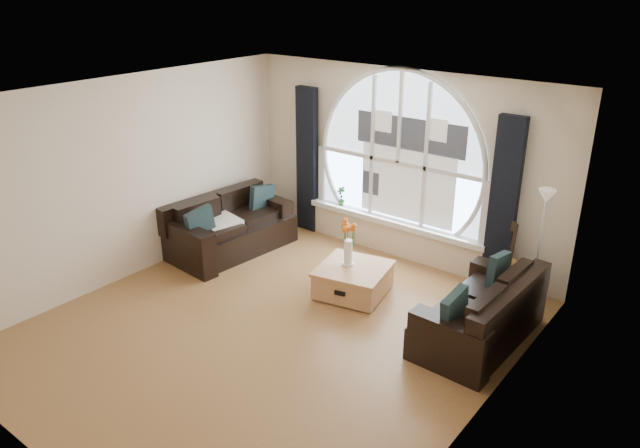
% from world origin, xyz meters
% --- Properties ---
extents(ground, '(5.00, 5.50, 0.01)m').
position_xyz_m(ground, '(0.00, 0.00, 0.00)').
color(ground, brown).
rests_on(ground, ground).
extents(ceiling, '(5.00, 5.50, 0.01)m').
position_xyz_m(ceiling, '(0.00, 0.00, 2.70)').
color(ceiling, silver).
rests_on(ceiling, ground).
extents(wall_back, '(5.00, 0.01, 2.70)m').
position_xyz_m(wall_back, '(0.00, 2.75, 1.35)').
color(wall_back, beige).
rests_on(wall_back, ground).
extents(wall_front, '(5.00, 0.01, 2.70)m').
position_xyz_m(wall_front, '(0.00, -2.75, 1.35)').
color(wall_front, beige).
rests_on(wall_front, ground).
extents(wall_left, '(0.01, 5.50, 2.70)m').
position_xyz_m(wall_left, '(-2.50, 0.00, 1.35)').
color(wall_left, beige).
rests_on(wall_left, ground).
extents(wall_right, '(0.01, 5.50, 2.70)m').
position_xyz_m(wall_right, '(2.50, 0.00, 1.35)').
color(wall_right, beige).
rests_on(wall_right, ground).
extents(attic_slope, '(0.92, 5.50, 0.72)m').
position_xyz_m(attic_slope, '(2.20, 0.00, 2.35)').
color(attic_slope, silver).
rests_on(attic_slope, ground).
extents(arched_window, '(2.60, 0.06, 2.15)m').
position_xyz_m(arched_window, '(0.00, 2.72, 1.62)').
color(arched_window, silver).
rests_on(arched_window, wall_back).
extents(window_sill, '(2.90, 0.22, 0.08)m').
position_xyz_m(window_sill, '(0.00, 2.65, 0.51)').
color(window_sill, white).
rests_on(window_sill, wall_back).
extents(window_frame, '(2.76, 0.08, 2.15)m').
position_xyz_m(window_frame, '(0.00, 2.69, 1.62)').
color(window_frame, white).
rests_on(window_frame, wall_back).
extents(neighbor_house, '(1.70, 0.02, 1.50)m').
position_xyz_m(neighbor_house, '(0.15, 2.71, 1.50)').
color(neighbor_house, silver).
rests_on(neighbor_house, wall_back).
extents(curtain_left, '(0.35, 0.12, 2.30)m').
position_xyz_m(curtain_left, '(-1.60, 2.63, 1.15)').
color(curtain_left, black).
rests_on(curtain_left, ground).
extents(curtain_right, '(0.35, 0.12, 2.30)m').
position_xyz_m(curtain_right, '(1.60, 2.63, 1.15)').
color(curtain_right, black).
rests_on(curtain_right, ground).
extents(sofa_left, '(1.09, 1.93, 0.82)m').
position_xyz_m(sofa_left, '(-1.97, 1.27, 0.40)').
color(sofa_left, black).
rests_on(sofa_left, ground).
extents(sofa_right, '(0.93, 1.77, 0.77)m').
position_xyz_m(sofa_right, '(1.96, 1.29, 0.40)').
color(sofa_right, black).
rests_on(sofa_right, ground).
extents(coffee_chest, '(1.02, 1.02, 0.42)m').
position_xyz_m(coffee_chest, '(0.24, 1.30, 0.21)').
color(coffee_chest, tan).
rests_on(coffee_chest, ground).
extents(throw_blanket, '(0.66, 0.66, 0.10)m').
position_xyz_m(throw_blanket, '(-1.99, 1.05, 0.50)').
color(throw_blanket, silver).
rests_on(throw_blanket, sofa_left).
extents(vase_flowers, '(0.24, 0.24, 0.70)m').
position_xyz_m(vase_flowers, '(0.14, 1.30, 0.77)').
color(vase_flowers, white).
rests_on(vase_flowers, coffee_chest).
extents(floor_lamp, '(0.24, 0.24, 1.60)m').
position_xyz_m(floor_lamp, '(2.23, 2.25, 0.80)').
color(floor_lamp, '#B2B2B2').
rests_on(floor_lamp, ground).
extents(guitar, '(0.38, 0.27, 1.06)m').
position_xyz_m(guitar, '(1.85, 2.50, 0.53)').
color(guitar, '#926025').
rests_on(guitar, ground).
extents(potted_plant, '(0.19, 0.16, 0.31)m').
position_xyz_m(potted_plant, '(-0.95, 2.65, 0.70)').
color(potted_plant, '#1E6023').
rests_on(potted_plant, window_sill).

